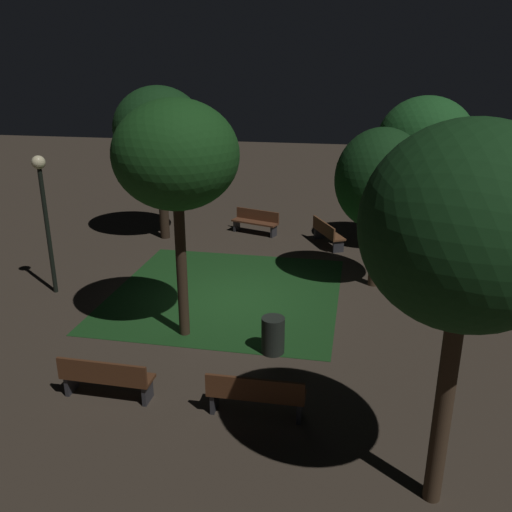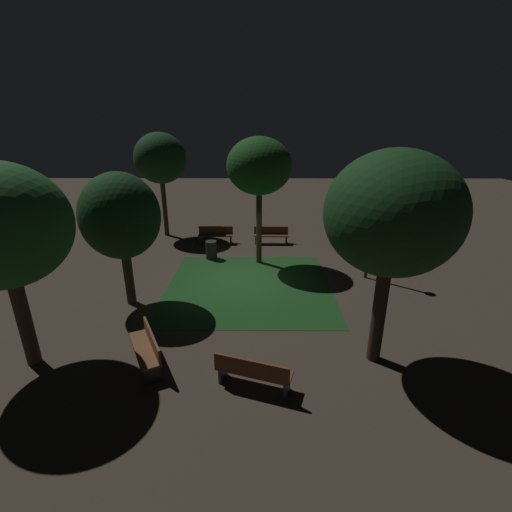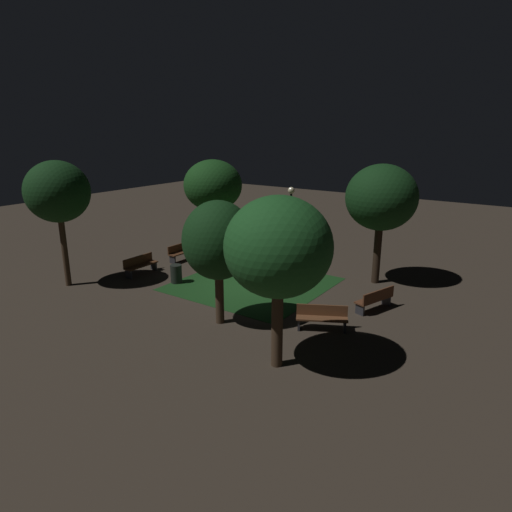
{
  "view_description": "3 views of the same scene",
  "coord_description": "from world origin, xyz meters",
  "views": [
    {
      "loc": [
        3.06,
        -13.16,
        6.19
      ],
      "look_at": [
        0.5,
        0.08,
        1.3
      ],
      "focal_mm": 38.04,
      "sensor_mm": 36.0,
      "label": 1
    },
    {
      "loc": [
        -0.79,
        12.79,
        5.8
      ],
      "look_at": [
        -0.71,
        0.91,
        1.41
      ],
      "focal_mm": 24.56,
      "sensor_mm": 36.0,
      "label": 2
    },
    {
      "loc": [
        15.41,
        11.58,
        6.96
      ],
      "look_at": [
        -0.41,
        0.63,
        1.38
      ],
      "focal_mm": 31.56,
      "sensor_mm": 36.0,
      "label": 3
    }
  ],
  "objects": [
    {
      "name": "tree_tall_center",
      "position": [
        4.43,
        -6.36,
        4.22
      ],
      "size": [
        2.73,
        2.73,
        5.58
      ],
      "color": "#423021",
      "rests_on": "ground"
    },
    {
      "name": "bench_by_lamp",
      "position": [
        -1.46,
        -4.92,
        0.48
      ],
      "size": [
        1.81,
        0.5,
        0.88
      ],
      "color": "#512D19",
      "rests_on": "ground"
    },
    {
      "name": "trash_bin",
      "position": [
        1.4,
        -2.57,
        0.43
      ],
      "size": [
        0.52,
        0.52,
        0.85
      ],
      "primitive_type": "cylinder",
      "color": "black",
      "rests_on": "ground"
    },
    {
      "name": "bench_front_right",
      "position": [
        1.46,
        -4.92,
        0.48
      ],
      "size": [
        1.8,
        0.5,
        0.88
      ],
      "color": "#512D19",
      "rests_on": "ground"
    },
    {
      "name": "bench_front_left",
      "position": [
        -0.67,
        6.12,
        0.48
      ],
      "size": [
        1.86,
        1.02,
        0.88
      ],
      "color": "brown",
      "rests_on": "ground"
    },
    {
      "name": "bench_path_side",
      "position": [
        2.06,
        5.18,
        0.48
      ],
      "size": [
        1.26,
        1.82,
        0.88
      ],
      "color": "brown",
      "rests_on": "ground"
    },
    {
      "name": "tree_lawn_side",
      "position": [
        3.65,
        1.84,
        3.09
      ],
      "size": [
        2.54,
        2.54,
        4.52
      ],
      "color": "#423021",
      "rests_on": "ground"
    },
    {
      "name": "tree_right_canopy",
      "position": [
        -0.82,
        -2.1,
        4.25
      ],
      "size": [
        2.73,
        2.73,
        5.47
      ],
      "color": "#38281C",
      "rests_on": "ground"
    },
    {
      "name": "lamp_post_plaza_west",
      "position": [
        -5.19,
        -0.4,
        2.68
      ],
      "size": [
        0.36,
        0.36,
        3.86
      ],
      "color": "black",
      "rests_on": "ground"
    },
    {
      "name": "grass_lawn",
      "position": [
        -0.43,
        0.44,
        0.01
      ],
      "size": [
        6.27,
        6.38,
        0.01
      ],
      "primitive_type": "cube",
      "color": "#194219",
      "rests_on": "ground"
    },
    {
      "name": "tree_near_wall",
      "position": [
        5.06,
        5.18,
        3.67
      ],
      "size": [
        3.09,
        3.09,
        5.15
      ],
      "color": "#423021",
      "rests_on": "ground"
    },
    {
      "name": "tree_back_left",
      "position": [
        -3.86,
        4.94,
        3.91
      ],
      "size": [
        3.14,
        3.14,
        5.4
      ],
      "color": "#2D2116",
      "rests_on": "ground"
    },
    {
      "name": "ground_plane",
      "position": [
        0.0,
        0.0,
        0.0
      ],
      "size": [
        60.0,
        60.0,
        0.0
      ],
      "primitive_type": "plane",
      "color": "#3D3328"
    }
  ]
}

